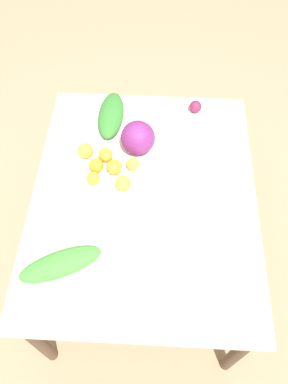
{
  "coord_description": "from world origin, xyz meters",
  "views": [
    {
      "loc": [
        -0.99,
        -0.05,
        2.27
      ],
      "look_at": [
        0.0,
        0.0,
        0.76
      ],
      "focal_mm": 35.0,
      "sensor_mm": 36.0,
      "label": 1
    }
  ],
  "objects": [
    {
      "name": "orange_2",
      "position": [
        0.16,
        0.07,
        0.77
      ],
      "size": [
        0.07,
        0.07,
        0.07
      ],
      "primitive_type": "sphere",
      "color": "#F9A833",
      "rests_on": "dining_table"
    },
    {
      "name": "orange_4",
      "position": [
        0.06,
        0.25,
        0.77
      ],
      "size": [
        0.07,
        0.07,
        0.07
      ],
      "primitive_type": "sphere",
      "color": "orange",
      "rests_on": "dining_table"
    },
    {
      "name": "orange_5",
      "position": [
        0.03,
        0.1,
        0.78
      ],
      "size": [
        0.08,
        0.08,
        0.08
      ],
      "primitive_type": "sphere",
      "color": "#F9A833",
      "rests_on": "dining_table"
    },
    {
      "name": "orange_6",
      "position": [
        0.14,
        0.25,
        0.77
      ],
      "size": [
        0.07,
        0.07,
        0.07
      ],
      "primitive_type": "sphere",
      "color": "orange",
      "rests_on": "dining_table"
    },
    {
      "name": "orange_0",
      "position": [
        0.21,
        0.21,
        0.77
      ],
      "size": [
        0.07,
        0.07,
        0.07
      ],
      "primitive_type": "sphere",
      "color": "orange",
      "rests_on": "dining_table"
    },
    {
      "name": "greens_bunch_chard",
      "position": [
        0.49,
        0.21,
        0.77
      ],
      "size": [
        0.35,
        0.14,
        0.07
      ],
      "primitive_type": "ellipsoid",
      "rotation": [
        0.0,
        0.0,
        3.13
      ],
      "color": "#2D6B28",
      "rests_on": "dining_table"
    },
    {
      "name": "cabbage_purple",
      "position": [
        0.28,
        0.05,
        0.83
      ],
      "size": [
        0.18,
        0.18,
        0.18
      ],
      "primitive_type": "sphere",
      "color": "#6B2366",
      "rests_on": "dining_table"
    },
    {
      "name": "orange_3",
      "position": [
        0.13,
        0.15,
        0.78
      ],
      "size": [
        0.08,
        0.08,
        0.08
      ],
      "primitive_type": "sphere",
      "color": "orange",
      "rests_on": "dining_table"
    },
    {
      "name": "orange_1",
      "position": [
        0.22,
        0.31,
        0.78
      ],
      "size": [
        0.08,
        0.08,
        0.08
      ],
      "primitive_type": "sphere",
      "color": "#F9A833",
      "rests_on": "dining_table"
    },
    {
      "name": "beet_root",
      "position": [
        0.58,
        -0.26,
        0.77
      ],
      "size": [
        0.07,
        0.07,
        0.07
      ],
      "primitive_type": "sphere",
      "color": "maroon",
      "rests_on": "dining_table"
    },
    {
      "name": "ground_plane",
      "position": [
        0.0,
        0.0,
        0.0
      ],
      "size": [
        8.0,
        8.0,
        0.0
      ],
      "primitive_type": "plane",
      "color": "#937A5B"
    },
    {
      "name": "greens_bunch_dandelion",
      "position": [
        -0.39,
        0.33,
        0.77
      ],
      "size": [
        0.26,
        0.38,
        0.07
      ],
      "primitive_type": "ellipsoid",
      "rotation": [
        0.0,
        0.0,
        1.99
      ],
      "color": "#3D8433",
      "rests_on": "dining_table"
    },
    {
      "name": "dining_table",
      "position": [
        0.0,
        0.0,
        0.65
      ],
      "size": [
        1.37,
        1.09,
        0.74
      ],
      "color": "silver",
      "rests_on": "ground_plane"
    }
  ]
}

